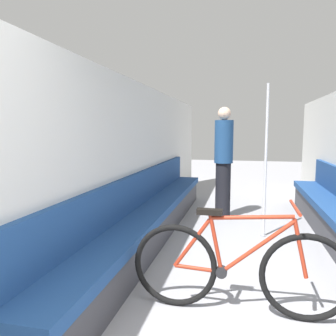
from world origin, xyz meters
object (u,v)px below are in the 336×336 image
(bicycle, at_px, (237,268))
(bench_seat_row_left, at_px, (151,218))
(grab_pole_near, at_px, (266,164))
(passenger_standing, at_px, (223,161))

(bicycle, bearing_deg, bench_seat_row_left, 144.32)
(grab_pole_near, distance_m, passenger_standing, 1.04)
(grab_pole_near, bearing_deg, passenger_standing, 125.79)
(bench_seat_row_left, xyz_separation_m, bicycle, (1.14, -1.52, 0.07))
(grab_pole_near, relative_size, passenger_standing, 1.13)
(bench_seat_row_left, relative_size, passenger_standing, 2.97)
(grab_pole_near, bearing_deg, bicycle, -98.81)
(grab_pole_near, bearing_deg, bench_seat_row_left, -161.10)
(bench_seat_row_left, xyz_separation_m, grab_pole_near, (1.46, 0.50, 0.70))
(bench_seat_row_left, distance_m, grab_pole_near, 1.69)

